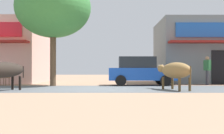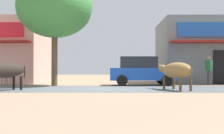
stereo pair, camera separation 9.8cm
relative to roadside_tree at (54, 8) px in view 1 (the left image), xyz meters
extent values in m
plane|color=#9C7B61|center=(2.53, -2.38, -4.35)|extent=(80.00, 80.00, 0.00)
cube|color=#53595D|center=(2.53, -2.38, -4.35)|extent=(72.00, 5.22, 0.00)
cube|color=#D9A69A|center=(-4.74, 4.66, -2.18)|extent=(6.09, 5.51, 4.35)
cube|color=slate|center=(9.62, 4.66, -2.19)|extent=(6.02, 5.51, 4.32)
cube|color=blue|center=(9.62, 1.84, -0.99)|extent=(4.81, 0.10, 0.90)
cube|color=maroon|center=(9.62, 1.45, -1.76)|extent=(5.78, 0.90, 0.12)
cube|color=black|center=(9.99, 1.87, -3.30)|extent=(1.10, 0.06, 2.10)
cylinder|color=brown|center=(0.00, 0.00, -2.85)|extent=(0.33, 0.33, 3.00)
ellipsoid|color=#3B833D|center=(0.00, 0.00, 0.02)|extent=(4.20, 4.20, 3.36)
cube|color=#1947A6|center=(4.98, 0.64, -3.70)|extent=(3.79, 1.79, 0.70)
cube|color=#1E2328|center=(4.70, 0.64, -3.03)|extent=(2.09, 1.64, 0.64)
cylinder|color=black|center=(6.21, 1.53, -4.05)|extent=(0.60, 0.18, 0.60)
cylinder|color=black|center=(6.22, -0.23, -4.05)|extent=(0.60, 0.18, 0.60)
cylinder|color=black|center=(3.75, 1.51, -4.05)|extent=(0.60, 0.18, 0.60)
cylinder|color=black|center=(3.76, -0.25, -4.05)|extent=(0.60, 0.18, 0.60)
ellipsoid|color=#2C241E|center=(-1.33, -3.87, -3.45)|extent=(1.61, 2.16, 0.67)
cylinder|color=black|center=(-0.79, -3.39, -4.04)|extent=(0.11, 0.11, 0.62)
cylinder|color=black|center=(-1.20, -3.16, -4.04)|extent=(0.11, 0.11, 0.62)
cylinder|color=black|center=(-0.79, -2.91, -3.55)|extent=(0.05, 0.05, 0.53)
ellipsoid|color=olive|center=(6.08, -3.49, -3.48)|extent=(1.35, 2.33, 0.71)
ellipsoid|color=olive|center=(5.66, -2.20, -3.39)|extent=(0.44, 0.62, 0.36)
cone|color=beige|center=(5.55, -2.18, -3.21)|extent=(0.06, 0.06, 0.12)
cone|color=beige|center=(5.74, -2.12, -3.21)|extent=(0.06, 0.06, 0.12)
cylinder|color=brown|center=(5.62, -2.88, -4.07)|extent=(0.11, 0.11, 0.57)
cylinder|color=brown|center=(6.09, -2.73, -4.07)|extent=(0.11, 0.11, 0.57)
cylinder|color=brown|center=(6.07, -4.25, -4.07)|extent=(0.11, 0.11, 0.57)
cylinder|color=brown|center=(6.54, -4.10, -4.07)|extent=(0.11, 0.11, 0.57)
cylinder|color=brown|center=(6.44, -4.59, -3.58)|extent=(0.05, 0.05, 0.57)
cylinder|color=#3F3F47|center=(8.92, 1.14, -3.92)|extent=(0.14, 0.14, 0.86)
cylinder|color=#3F3F47|center=(8.92, 0.96, -3.92)|extent=(0.14, 0.14, 0.86)
cube|color=#33723F|center=(8.92, 1.05, -3.19)|extent=(0.37, 0.46, 0.61)
sphere|color=tan|center=(8.92, 1.05, -2.77)|extent=(0.23, 0.23, 0.23)
cylinder|color=#33723F|center=(8.92, 1.31, -3.16)|extent=(0.09, 0.09, 0.55)
cylinder|color=#33723F|center=(8.92, 0.79, -3.16)|extent=(0.09, 0.09, 0.55)
cube|color=brown|center=(-2.85, 0.44, -3.90)|extent=(0.52, 0.52, 0.05)
cube|color=brown|center=(-2.89, 0.25, -3.65)|extent=(0.44, 0.13, 0.44)
cylinder|color=brown|center=(-2.98, 0.65, -4.14)|extent=(0.04, 0.04, 0.43)
cylinder|color=brown|center=(-2.64, 0.58, -4.14)|extent=(0.04, 0.04, 0.43)
cylinder|color=brown|center=(-3.06, 0.31, -4.14)|extent=(0.04, 0.04, 0.43)
cylinder|color=brown|center=(-2.71, 0.23, -4.14)|extent=(0.04, 0.04, 0.43)
camera|label=1|loc=(3.28, -16.60, -3.45)|focal=47.97mm
camera|label=2|loc=(3.38, -16.60, -3.45)|focal=47.97mm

